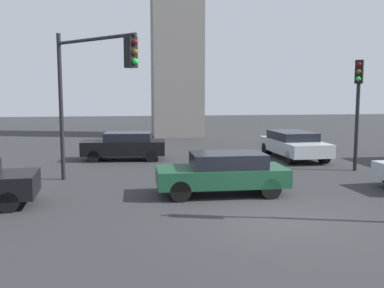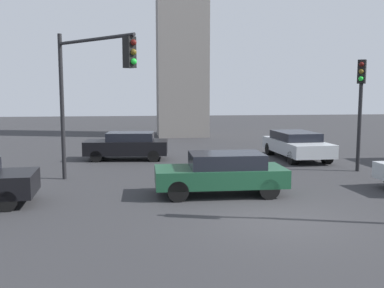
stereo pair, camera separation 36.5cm
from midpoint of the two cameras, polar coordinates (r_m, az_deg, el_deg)
ground_plane at (r=12.20m, az=11.87°, el=-9.64°), size 101.50×101.50×0.00m
traffic_light_0 at (r=20.00m, az=21.75°, el=6.14°), size 0.45×0.49×4.77m
traffic_light_1 at (r=16.02m, az=-12.42°, el=8.68°), size 2.99×3.28×5.63m
car_0 at (r=14.57m, az=4.63°, el=-3.76°), size 4.33×1.84×1.41m
car_1 at (r=22.20m, az=-8.00°, el=-0.16°), size 4.25×2.09×1.39m
car_4 at (r=22.94m, az=13.99°, el=-0.05°), size 2.27×4.84×1.38m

